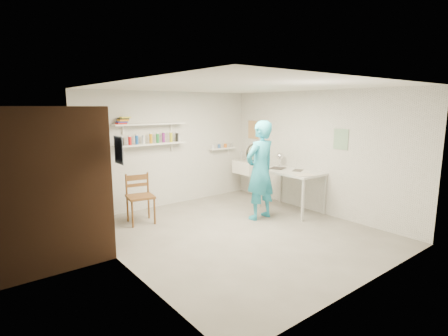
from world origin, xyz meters
TOP-DOWN VIEW (x-y plane):
  - floor at (0.00, 0.00)m, footprint 4.00×4.50m
  - ceiling at (0.00, 0.00)m, footprint 4.00×4.50m
  - wall_back at (0.00, 2.26)m, footprint 4.00×0.02m
  - wall_front at (0.00, -2.26)m, footprint 4.00×0.02m
  - wall_left at (-2.01, 0.00)m, footprint 0.02×4.50m
  - wall_right at (2.01, 0.00)m, footprint 0.02×4.50m
  - doorway_recess at (-1.99, 1.05)m, footprint 0.02×0.90m
  - corridor_box at (-2.70, 1.05)m, footprint 1.40×1.50m
  - door_lintel at (-1.97, 1.05)m, footprint 0.06×1.05m
  - door_jamb_near at (-1.97, 0.55)m, footprint 0.06×0.10m
  - door_jamb_far at (-1.97, 1.55)m, footprint 0.06×0.10m
  - shelf_lower at (-0.50, 2.13)m, footprint 1.50×0.22m
  - shelf_upper at (-0.50, 2.13)m, footprint 1.50×0.22m
  - ledge_shelf at (1.35, 2.17)m, footprint 0.70×0.14m
  - poster_left at (-1.99, 0.05)m, footprint 0.01×0.28m
  - poster_right_a at (1.99, 1.80)m, footprint 0.01×0.34m
  - poster_right_b at (1.99, -0.55)m, footprint 0.01×0.30m
  - belfast_sink at (1.75, 1.70)m, footprint 0.48×0.60m
  - man at (0.81, 0.34)m, footprint 0.70×0.48m
  - wall_clock at (0.83, 0.56)m, footprint 0.33×0.06m
  - wooden_chair at (-1.06, 1.49)m, footprint 0.53×0.51m
  - work_table at (1.64, 0.30)m, footprint 0.74×1.24m
  - desk_lamp at (1.84, 0.80)m, footprint 0.16×0.16m
  - spray_cans at (-0.50, 2.13)m, footprint 1.31×0.06m
  - book_stack at (-1.06, 2.13)m, footprint 0.26×0.14m
  - ledge_pots at (1.35, 2.17)m, footprint 0.48×0.07m
  - papers at (1.64, 0.30)m, footprint 0.30×0.22m

SIDE VIEW (x-z plane):
  - floor at x=0.00m, z-range -0.02..0.00m
  - work_table at x=1.64m, z-range 0.00..0.83m
  - wooden_chair at x=-1.06m, z-range 0.00..0.98m
  - belfast_sink at x=1.75m, z-range 0.55..0.85m
  - papers at x=1.64m, z-range 0.83..0.84m
  - man at x=0.81m, z-range 0.00..1.85m
  - doorway_recess at x=-1.99m, z-range 0.00..2.00m
  - door_jamb_near at x=-1.97m, z-range 0.00..2.00m
  - door_jamb_far at x=-1.97m, z-range 0.00..2.00m
  - desk_lamp at x=1.84m, z-range 0.97..1.12m
  - corridor_box at x=-2.70m, z-range 0.00..2.10m
  - ledge_shelf at x=1.35m, z-range 1.11..1.14m
  - ledge_pots at x=1.35m, z-range 1.14..1.22m
  - wall_back at x=0.00m, z-range 0.00..2.40m
  - wall_front at x=0.00m, z-range 0.00..2.40m
  - wall_left at x=-2.01m, z-range 0.00..2.40m
  - wall_right at x=2.01m, z-range 0.00..2.40m
  - wall_clock at x=0.83m, z-range 1.06..1.40m
  - shelf_lower at x=-0.50m, z-range 1.34..1.36m
  - spray_cans at x=-0.50m, z-range 1.36..1.53m
  - poster_right_b at x=1.99m, z-range 1.31..1.69m
  - poster_left at x=-1.99m, z-range 1.37..1.73m
  - poster_right_a at x=1.99m, z-range 1.34..1.76m
  - shelf_upper at x=-0.50m, z-range 1.74..1.76m
  - book_stack at x=-1.06m, z-range 1.76..1.91m
  - door_lintel at x=-1.97m, z-range 2.00..2.10m
  - ceiling at x=0.00m, z-range 2.40..2.42m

